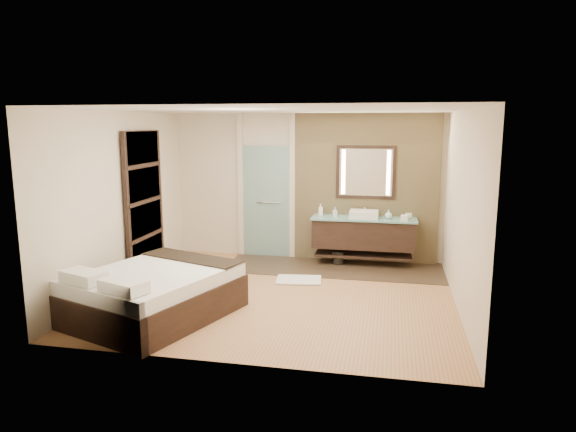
% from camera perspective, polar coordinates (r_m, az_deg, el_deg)
% --- Properties ---
extents(floor, '(5.00, 5.00, 0.00)m').
position_cam_1_polar(floor, '(7.71, -0.81, -8.79)').
color(floor, '#A06943').
rests_on(floor, ground).
extents(tile_strip, '(3.80, 1.30, 0.01)m').
position_cam_1_polar(tile_strip, '(9.12, 5.03, -5.75)').
color(tile_strip, '#372A1E').
rests_on(tile_strip, floor).
extents(stone_wall, '(2.60, 0.08, 2.70)m').
position_cam_1_polar(stone_wall, '(9.41, 8.61, 3.03)').
color(stone_wall, tan).
rests_on(stone_wall, floor).
extents(vanity, '(1.85, 0.55, 0.88)m').
position_cam_1_polar(vanity, '(9.25, 8.39, -1.92)').
color(vanity, black).
rests_on(vanity, stone_wall).
extents(mirror_unit, '(1.06, 0.04, 0.96)m').
position_cam_1_polar(mirror_unit, '(9.33, 8.64, 4.82)').
color(mirror_unit, black).
rests_on(mirror_unit, stone_wall).
extents(frosted_door, '(1.10, 0.12, 2.70)m').
position_cam_1_polar(frosted_door, '(9.70, -2.41, 2.12)').
color(frosted_door, '#BCEDE9').
rests_on(frosted_door, floor).
extents(shoji_partition, '(0.06, 1.20, 2.40)m').
position_cam_1_polar(shoji_partition, '(8.78, -15.65, 1.33)').
color(shoji_partition, black).
rests_on(shoji_partition, floor).
extents(bed, '(2.17, 2.41, 0.77)m').
position_cam_1_polar(bed, '(7.02, -14.65, -8.31)').
color(bed, black).
rests_on(bed, floor).
extents(bath_mat, '(0.78, 0.58, 0.02)m').
position_cam_1_polar(bath_mat, '(8.37, 1.22, -7.09)').
color(bath_mat, silver).
rests_on(bath_mat, floor).
extents(waste_bin, '(0.21, 0.21, 0.25)m').
position_cam_1_polar(waste_bin, '(9.32, 5.59, -4.64)').
color(waste_bin, black).
rests_on(waste_bin, floor).
extents(tissue_box, '(0.13, 0.13, 0.10)m').
position_cam_1_polar(tissue_box, '(9.01, 12.82, -0.22)').
color(tissue_box, silver).
rests_on(tissue_box, vanity).
extents(soap_bottle_a, '(0.11, 0.11, 0.22)m').
position_cam_1_polar(soap_bottle_a, '(9.27, 3.65, 0.68)').
color(soap_bottle_a, white).
rests_on(soap_bottle_a, vanity).
extents(soap_bottle_b, '(0.09, 0.09, 0.17)m').
position_cam_1_polar(soap_bottle_b, '(9.21, 5.23, 0.44)').
color(soap_bottle_b, '#B2B2B2').
rests_on(soap_bottle_b, vanity).
extents(soap_bottle_c, '(0.16, 0.16, 0.16)m').
position_cam_1_polar(soap_bottle_c, '(9.15, 11.11, 0.18)').
color(soap_bottle_c, silver).
rests_on(soap_bottle_c, vanity).
extents(cup, '(0.13, 0.13, 0.09)m').
position_cam_1_polar(cup, '(9.26, 13.24, 0.01)').
color(cup, white).
rests_on(cup, vanity).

